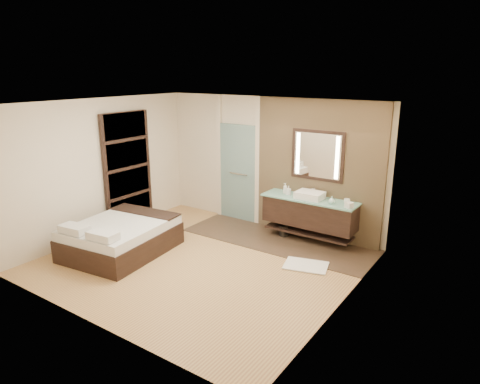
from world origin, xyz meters
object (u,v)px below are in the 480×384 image
Objects in this scene: vanity at (309,212)px; waste_bin at (284,231)px; bed at (121,237)px; mirror_unit at (317,155)px.

vanity is 8.16× the size of waste_bin.
bed reaches higher than waste_bin.
mirror_unit is 3.94m from bed.
mirror_unit is (0.00, 0.24, 1.07)m from vanity.
bed is at bearing -136.89° from vanity.
vanity is at bearing 7.67° from waste_bin.
vanity is 1.75× the size of mirror_unit.
bed is 3.13m from waste_bin.
waste_bin is at bearing 41.93° from bed.
bed is (-2.58, -2.41, -0.29)m from vanity.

